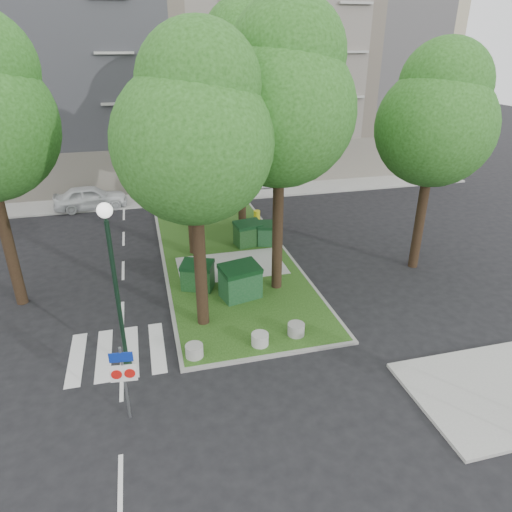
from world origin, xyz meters
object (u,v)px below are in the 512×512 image
object	(u,v)px
tree_street_right	(438,116)
dumpster_b	(240,282)
car_white	(91,197)
car_silver	(257,178)
traffic_sign_pole	(124,374)
dumpster_c	(248,234)
dumpster_d	(270,234)
litter_bin	(257,216)
bollard_right	(296,329)
bollard_mid	(260,339)
bollard_left	(194,351)
tree_median_near_right	(282,96)
dumpster_a	(198,275)
tree_median_near_left	(195,127)
tree_median_far	(242,74)
street_lamp	(113,270)
tree_median_mid	(187,111)

from	to	relation	value
tree_street_right	dumpster_b	size ratio (longest dim) A/B	5.56
car_white	car_silver	world-z (taller)	car_silver
traffic_sign_pole	dumpster_c	bearing A→B (deg)	66.94
dumpster_b	dumpster_c	size ratio (longest dim) A/B	1.18
dumpster_c	car_white	size ratio (longest dim) A/B	0.34
dumpster_c	dumpster_d	bearing A→B (deg)	-20.82
litter_bin	dumpster_b	bearing A→B (deg)	-109.00
dumpster_c	litter_bin	size ratio (longest dim) A/B	2.32
bollard_right	dumpster_c	bearing A→B (deg)	88.28
tree_street_right	car_white	size ratio (longest dim) A/B	2.24
bollard_right	bollard_mid	world-z (taller)	bollard_right
bollard_left	car_white	distance (m)	17.75
tree_median_near_right	tree_street_right	xyz separation A→B (m)	(7.00, 0.50, -1.00)
litter_bin	dumpster_a	bearing A→B (deg)	-121.87
tree_median_near_left	bollard_mid	world-z (taller)	tree_median_near_left
tree_median_far	bollard_left	world-z (taller)	tree_median_far
dumpster_b	dumpster_c	world-z (taller)	dumpster_b
tree_street_right	bollard_right	xyz separation A→B (m)	(-7.46, -4.22, -6.64)
dumpster_a	street_lamp	distance (m)	6.10
tree_street_right	traffic_sign_pole	xyz separation A→B (m)	(-13.34, -6.76, -5.42)
tree_median_mid	bollard_left	world-z (taller)	tree_median_mid
car_silver	bollard_mid	bearing A→B (deg)	163.67
tree_median_near_right	tree_median_far	world-z (taller)	tree_median_far
bollard_mid	car_silver	bearing A→B (deg)	75.64
dumpster_c	street_lamp	size ratio (longest dim) A/B	0.27
tree_median_mid	car_white	distance (m)	12.01
dumpster_b	tree_median_mid	bearing A→B (deg)	89.98
bollard_mid	dumpster_a	bearing A→B (deg)	108.22
tree_median_near_right	bollard_mid	bearing A→B (deg)	-115.32
car_white	car_silver	distance (m)	11.68
tree_median_far	dumpster_d	xyz separation A→B (m)	(0.71, -3.02, -7.62)
tree_median_near_right	tree_median_mid	xyz separation A→B (m)	(-3.00, 4.50, -1.01)
dumpster_a	street_lamp	bearing A→B (deg)	-100.72
dumpster_a	bollard_right	distance (m)	5.29
bollard_right	bollard_mid	bearing A→B (deg)	-169.71
bollard_right	car_white	world-z (taller)	car_white
dumpster_b	bollard_left	world-z (taller)	dumpster_b
tree_median_near_right	litter_bin	size ratio (longest dim) A/B	17.30
tree_median_mid	traffic_sign_pole	distance (m)	12.50
tree_median_near_right	tree_median_mid	world-z (taller)	tree_median_near_right
tree_median_mid	traffic_sign_pole	xyz separation A→B (m)	(-3.34, -10.76, -5.42)
tree_median_near_left	bollard_left	world-z (taller)	tree_median_near_left
bollard_left	litter_bin	xyz separation A→B (m)	(5.30, 11.98, 0.11)
bollard_mid	litter_bin	xyz separation A→B (m)	(2.99, 11.90, 0.12)
tree_median_near_left	dumpster_d	bearing A→B (deg)	55.77
dumpster_a	bollard_left	distance (m)	4.80
street_lamp	dumpster_b	bearing A→B (deg)	35.40
bollard_mid	litter_bin	size ratio (longest dim) A/B	0.91
bollard_mid	car_white	xyz separation A→B (m)	(-6.69, 17.11, 0.43)
tree_median_mid	car_silver	world-z (taller)	tree_median_mid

